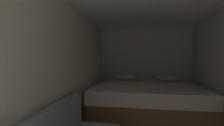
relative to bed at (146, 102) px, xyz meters
The scene contains 3 objects.
wall_back 1.15m from the bed, 90.00° to the left, with size 2.47×0.05×2.11m, color silver.
wall_left 2.00m from the bed, 130.11° to the right, with size 0.05×4.68×2.11m, color silver.
bed is the anchor object (origin of this frame).
Camera 1 is at (-0.19, -0.23, 1.33)m, focal length 26.17 mm.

